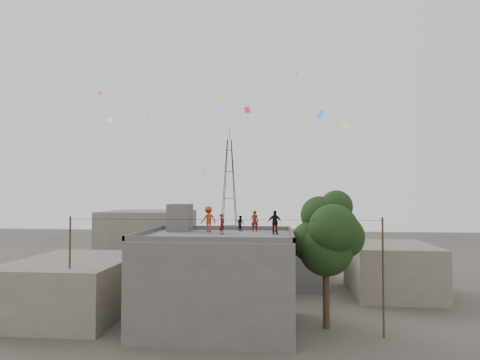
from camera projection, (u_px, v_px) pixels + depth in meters
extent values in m
plane|color=#3E3A33|center=(217.00, 327.00, 26.56)|extent=(140.00, 140.00, 0.00)
cube|color=#504D4A|center=(217.00, 282.00, 26.67)|extent=(10.00, 8.00, 6.00)
cube|color=#565451|center=(217.00, 236.00, 26.78)|extent=(10.00, 8.00, 0.10)
cube|color=#504D4A|center=(225.00, 228.00, 30.69)|extent=(10.00, 0.15, 0.30)
cube|color=#504D4A|center=(207.00, 239.00, 22.88)|extent=(10.00, 0.15, 0.30)
cube|color=#504D4A|center=(292.00, 233.00, 26.33)|extent=(0.15, 8.00, 0.30)
cube|color=#504D4A|center=(146.00, 232.00, 27.24)|extent=(0.15, 8.00, 0.30)
cube|color=#504D4A|center=(180.00, 217.00, 29.70)|extent=(1.60, 1.80, 2.00)
cube|color=#685F52|center=(74.00, 286.00, 29.64)|extent=(8.00, 10.00, 4.00)
cube|color=#504D4A|center=(258.00, 257.00, 40.40)|extent=(12.00, 9.00, 5.00)
cube|color=#685F52|center=(148.00, 243.00, 43.53)|extent=(9.00, 8.00, 7.00)
cube|color=#685F52|center=(391.00, 269.00, 35.30)|extent=(7.00, 8.00, 4.40)
cylinder|color=black|center=(326.00, 297.00, 26.47)|extent=(0.44, 0.44, 4.00)
cylinder|color=black|center=(328.00, 273.00, 26.61)|extent=(0.64, 0.91, 2.14)
sphere|color=black|center=(326.00, 249.00, 26.58)|extent=(3.60, 3.60, 3.60)
sphere|color=black|center=(342.00, 236.00, 26.80)|extent=(3.00, 3.00, 3.00)
sphere|color=black|center=(311.00, 242.00, 27.17)|extent=(2.80, 2.80, 2.80)
sphere|color=black|center=(333.00, 229.00, 25.79)|extent=(3.20, 3.20, 3.20)
sphere|color=black|center=(320.00, 215.00, 27.58)|extent=(2.60, 2.60, 2.60)
sphere|color=black|center=(336.00, 206.00, 27.20)|extent=(2.20, 2.20, 2.20)
cylinder|color=black|center=(70.00, 273.00, 26.08)|extent=(0.12, 0.12, 7.40)
cylinder|color=black|center=(383.00, 277.00, 24.73)|extent=(0.12, 0.12, 7.40)
cylinder|color=black|center=(222.00, 220.00, 25.53)|extent=(20.00, 0.52, 0.02)
cylinder|color=black|center=(224.00, 193.00, 66.29)|extent=(1.27, 1.27, 18.01)
cylinder|color=black|center=(234.00, 193.00, 66.13)|extent=(1.27, 1.27, 18.01)
cylinder|color=black|center=(235.00, 193.00, 67.82)|extent=(1.27, 1.27, 18.01)
cylinder|color=black|center=(225.00, 193.00, 67.98)|extent=(1.27, 1.27, 18.01)
cube|color=black|center=(229.00, 225.00, 66.86)|extent=(2.36, 0.08, 0.08)
cube|color=black|center=(229.00, 225.00, 66.86)|extent=(0.08, 2.36, 0.08)
cube|color=black|center=(229.00, 198.00, 67.02)|extent=(1.81, 0.08, 0.08)
cube|color=black|center=(229.00, 198.00, 67.02)|extent=(0.08, 1.81, 0.08)
cube|color=black|center=(229.00, 172.00, 67.18)|extent=(1.26, 0.08, 0.08)
cube|color=black|center=(229.00, 172.00, 67.18)|extent=(0.08, 1.26, 0.08)
cube|color=black|center=(229.00, 150.00, 67.30)|extent=(0.82, 0.08, 0.08)
cube|color=black|center=(229.00, 150.00, 67.30)|extent=(0.08, 0.82, 0.08)
cylinder|color=black|center=(229.00, 134.00, 67.40)|extent=(0.08, 0.08, 2.00)
imported|color=maroon|center=(255.00, 221.00, 29.19)|extent=(0.58, 0.40, 1.53)
imported|color=#C53D16|center=(275.00, 224.00, 28.82)|extent=(0.68, 0.68, 1.19)
imported|color=black|center=(240.00, 223.00, 29.70)|extent=(0.70, 0.70, 1.15)
imported|color=black|center=(275.00, 222.00, 27.20)|extent=(1.01, 0.54, 1.63)
imported|color=#AC3813|center=(208.00, 219.00, 28.94)|extent=(1.37, 1.26, 1.86)
imported|color=maroon|center=(222.00, 224.00, 27.27)|extent=(0.49, 0.59, 1.39)
plane|color=#E84D18|center=(148.00, 112.00, 35.60)|extent=(0.24, 0.55, 0.51)
plane|color=#E9245C|center=(247.00, 110.00, 33.40)|extent=(0.56, 0.44, 0.48)
plane|color=#E1FF27|center=(221.00, 97.00, 39.09)|extent=(0.54, 0.51, 0.34)
plane|color=#2979E9|center=(321.00, 114.00, 28.80)|extent=(0.46, 0.47, 0.51)
plane|color=white|center=(110.00, 119.00, 35.90)|extent=(0.45, 0.28, 0.39)
plane|color=red|center=(297.00, 73.00, 38.14)|extent=(0.37, 0.42, 0.36)
plane|color=green|center=(204.00, 174.00, 32.40)|extent=(0.36, 0.52, 0.44)
plane|color=#EB3D37|center=(319.00, 116.00, 34.71)|extent=(0.45, 0.33, 0.36)
plane|color=yellow|center=(174.00, 91.00, 31.29)|extent=(0.41, 0.45, 0.30)
plane|color=#54ACFC|center=(260.00, 86.00, 40.40)|extent=(0.23, 0.39, 0.40)
plane|color=#FF50C6|center=(100.00, 93.00, 34.45)|extent=(0.30, 0.44, 0.36)
plane|color=yellow|center=(345.00, 124.00, 28.73)|extent=(0.72, 0.73, 0.52)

